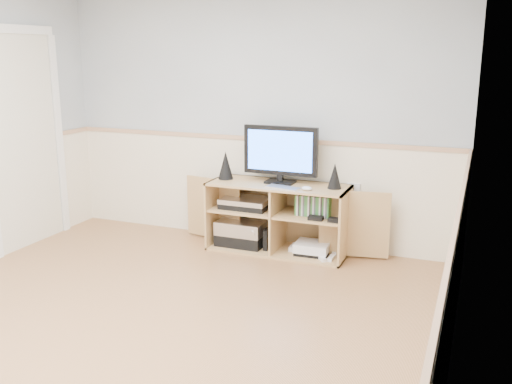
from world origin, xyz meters
TOP-DOWN VIEW (x-y plane):
  - room at (-0.06, 0.12)m, footprint 4.04×4.54m
  - media_cabinet at (0.35, 2.03)m, footprint 2.04×0.49m
  - monitor at (0.35, 2.02)m, footprint 0.71×0.18m
  - speaker_left at (-0.19, 1.99)m, footprint 0.15×0.15m
  - speaker_right at (0.87, 1.99)m, footprint 0.12×0.12m
  - keyboard at (0.44, 1.83)m, footprint 0.32×0.18m
  - mouse at (0.67, 1.83)m, footprint 0.11×0.08m
  - av_components at (-0.00, 1.97)m, footprint 0.53×0.34m
  - game_consoles at (0.69, 1.96)m, footprint 0.45×0.30m
  - game_cases at (0.70, 1.95)m, footprint 0.31×0.14m
  - wall_outlet at (1.00, 2.23)m, footprint 0.12×0.03m

SIDE VIEW (x-z plane):
  - game_consoles at x=0.69m, z-range 0.02..0.13m
  - av_components at x=0.00m, z-range -0.01..0.45m
  - media_cabinet at x=0.35m, z-range 0.01..0.66m
  - game_cases at x=0.70m, z-range 0.39..0.58m
  - wall_outlet at x=1.00m, z-range 0.54..0.66m
  - keyboard at x=0.44m, z-range 0.65..0.66m
  - mouse at x=0.67m, z-range 0.65..0.69m
  - speaker_right at x=0.87m, z-range 0.65..0.88m
  - speaker_left at x=-0.19m, z-range 0.65..0.92m
  - monitor at x=0.35m, z-range 0.67..1.20m
  - room at x=-0.06m, z-range -0.05..2.49m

